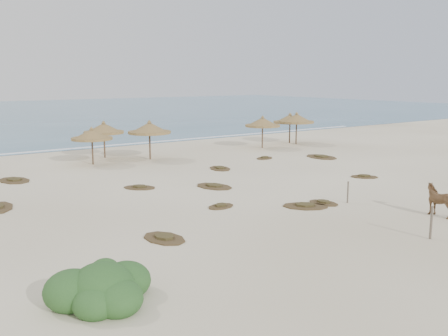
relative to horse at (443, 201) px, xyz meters
The scene contains 23 objects.
ground 7.92m from the horse, 138.04° to the left, with size 160.00×160.00×0.00m, color #EFE6C4.
foam_line 31.83m from the horse, 100.62° to the left, with size 70.00×0.60×0.01m, color white.
palapa_2 23.80m from the horse, 109.52° to the left, with size 3.48×3.48×2.76m.
palapa_3 25.63m from the horse, 103.65° to the left, with size 3.15×3.15×2.92m.
palapa_4 22.40m from the horse, 99.02° to the left, with size 3.97×3.97×3.06m.
palapa_5 23.26m from the horse, 70.94° to the left, with size 3.61×3.61×2.92m.
palapa_6 26.07m from the horse, 62.65° to the left, with size 3.16×3.16×2.94m.
palapa_7 25.32m from the horse, 61.66° to the left, with size 3.67×3.67×3.05m.
horse is the anchor object (origin of this frame).
fence_post_near 3.78m from the horse, 154.85° to the right, with size 0.10×0.10×1.32m, color #6B5E50.
fence_post_far 4.41m from the horse, 111.91° to the left, with size 0.08×0.08×1.11m, color #6B5E50.
bush 16.03m from the horse, behind, with size 3.06×2.69×1.37m.
scrub_2 10.22m from the horse, 135.81° to the left, with size 1.61×1.20×0.16m.
scrub_3 12.16m from the horse, 114.51° to the left, with size 2.08×2.68×0.16m.
scrub_4 9.02m from the horse, 61.39° to the left, with size 1.99×1.98×0.16m.
scrub_5 17.07m from the horse, 62.20° to the left, with size 2.16×3.07×0.16m.
scrub_6 24.02m from the horse, 125.73° to the left, with size 2.04×2.74×0.16m.
scrub_7 15.65m from the horse, 95.42° to the left, with size 1.84×2.33×0.16m.
scrub_9 6.22m from the horse, 129.50° to the left, with size 2.58×2.53×0.16m.
scrub_10 17.70m from the horse, 77.16° to the left, with size 1.92×1.59×0.16m.
scrub_11 12.71m from the horse, 159.84° to the left, with size 1.65×2.22×0.16m.
scrub_12 5.47m from the horse, 120.18° to the left, with size 1.28×1.73×0.16m.
scrub_13 15.85m from the horse, 123.22° to the left, with size 2.15×2.20×0.16m.
Camera 1 is at (-14.91, -17.45, 6.21)m, focal length 40.00 mm.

